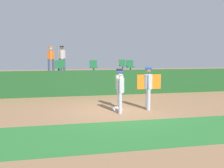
# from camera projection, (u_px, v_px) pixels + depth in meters

# --- Properties ---
(ground_plane) EXTENTS (60.00, 60.00, 0.00)m
(ground_plane) POSITION_uv_depth(u_px,v_px,m) (115.00, 110.00, 10.86)
(ground_plane) COLOR #846042
(grass_foreground_strip) EXTENTS (18.00, 2.80, 0.01)m
(grass_foreground_strip) POSITION_uv_depth(u_px,v_px,m) (137.00, 133.00, 7.76)
(grass_foreground_strip) COLOR #26662B
(grass_foreground_strip) RESTS_ON ground_plane
(first_base) EXTENTS (0.40, 0.40, 0.08)m
(first_base) POSITION_uv_depth(u_px,v_px,m) (117.00, 108.00, 11.05)
(first_base) COLOR white
(first_base) RESTS_ON ground_plane
(player_fielder_home) EXTENTS (0.35, 0.54, 1.75)m
(player_fielder_home) POSITION_uv_depth(u_px,v_px,m) (120.00, 85.00, 11.27)
(player_fielder_home) COLOR white
(player_fielder_home) RESTS_ON ground_plane
(player_runner_visitor) EXTENTS (0.41, 0.51, 1.83)m
(player_runner_visitor) POSITION_uv_depth(u_px,v_px,m) (148.00, 85.00, 10.96)
(player_runner_visitor) COLOR #9EA3AD
(player_runner_visitor) RESTS_ON ground_plane
(player_coach_visitor) EXTENTS (0.40, 0.46, 1.71)m
(player_coach_visitor) POSITION_uv_depth(u_px,v_px,m) (120.00, 89.00, 10.30)
(player_coach_visitor) COLOR #9EA3AD
(player_coach_visitor) RESTS_ON ground_plane
(field_wall) EXTENTS (18.00, 0.26, 1.47)m
(field_wall) POSITION_uv_depth(u_px,v_px,m) (100.00, 83.00, 14.81)
(field_wall) COLOR #19471E
(field_wall) RESTS_ON ground_plane
(bleacher_platform) EXTENTS (18.00, 4.80, 1.17)m
(bleacher_platform) POSITION_uv_depth(u_px,v_px,m) (94.00, 81.00, 17.32)
(bleacher_platform) COLOR #59595E
(bleacher_platform) RESTS_ON ground_plane
(seat_back_right) EXTENTS (0.45, 0.44, 0.84)m
(seat_back_right) POSITION_uv_depth(u_px,v_px,m) (123.00, 65.00, 18.29)
(seat_back_right) COLOR #4C4C51
(seat_back_right) RESTS_ON bleacher_platform
(seat_front_left) EXTENTS (0.45, 0.44, 0.84)m
(seat_front_left) POSITION_uv_depth(u_px,v_px,m) (58.00, 66.00, 15.62)
(seat_front_left) COLOR #4C4C51
(seat_front_left) RESTS_ON bleacher_platform
(seat_front_right) EXTENTS (0.47, 0.44, 0.84)m
(seat_front_right) POSITION_uv_depth(u_px,v_px,m) (130.00, 66.00, 16.56)
(seat_front_right) COLOR #4C4C51
(seat_front_right) RESTS_ON bleacher_platform
(seat_front_center) EXTENTS (0.47, 0.44, 0.84)m
(seat_front_center) POSITION_uv_depth(u_px,v_px,m) (94.00, 66.00, 16.07)
(seat_front_center) COLOR #4C4C51
(seat_front_center) RESTS_ON bleacher_platform
(seat_back_left) EXTENTS (0.44, 0.44, 0.84)m
(seat_back_left) POSITION_uv_depth(u_px,v_px,m) (62.00, 65.00, 17.42)
(seat_back_left) COLOR #4C4C51
(seat_back_left) RESTS_ON bleacher_platform
(spectator_hooded) EXTENTS (0.48, 0.40, 1.75)m
(spectator_hooded) POSITION_uv_depth(u_px,v_px,m) (51.00, 57.00, 18.10)
(spectator_hooded) COLOR #33384C
(spectator_hooded) RESTS_ON bleacher_platform
(spectator_capped) EXTENTS (0.49, 0.43, 1.82)m
(spectator_capped) POSITION_uv_depth(u_px,v_px,m) (62.00, 56.00, 18.49)
(spectator_capped) COLOR #33384C
(spectator_capped) RESTS_ON bleacher_platform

